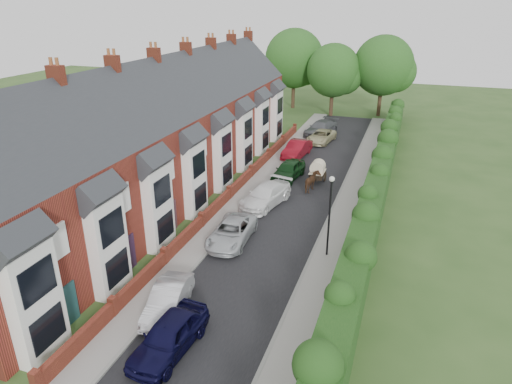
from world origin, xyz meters
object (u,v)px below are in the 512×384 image
Objects in this scene: horse at (312,182)px; horse_cart at (318,170)px; car_navy at (169,336)px; car_silver_a at (168,300)px; lamppost at (330,207)px; car_silver_b at (232,232)px; car_red at (297,149)px; car_beige at (321,136)px; car_green at (288,170)px; car_white at (266,195)px; car_grey at (321,128)px.

horse is 2.07m from horse_cart.
car_navy reaches higher than car_silver_a.
car_silver_b is (-6.10, -0.18, -2.61)m from lamppost.
lamppost reaches higher than horse.
horse_cart is (1.93, 21.86, 0.34)m from car_navy.
car_red is 8.83m from horse.
car_red reaches higher than car_beige.
car_green is 11.68m from car_beige.
car_red is (-0.30, 17.98, 0.11)m from car_silver_b.
horse is (3.02, 9.80, 0.12)m from car_silver_b.
car_white is at bearing 84.39° from car_silver_b.
car_white is 4.60m from horse.
horse_cart is at bearing 70.52° from car_silver_a.
car_beige is (0.66, 17.49, -0.11)m from car_white.
car_beige is (-5.13, 23.40, -2.64)m from lamppost.
car_white is 1.10× the size of car_red.
car_silver_b is 0.89× the size of car_grey.
car_navy is at bearing -116.11° from lamppost.
horse_cart is (3.33, -6.14, 0.34)m from car_red.
car_white is (0.31, 6.09, 0.08)m from car_silver_b.
lamppost is at bearing 40.87° from car_silver_a.
car_navy is at bearing -74.20° from car_white.
horse reaches higher than car_navy.
car_white is 0.96× the size of car_grey.
lamppost is at bearing -57.69° from car_green.
car_silver_b is at bearing -76.48° from car_grey.
car_red is at bearing 97.09° from car_navy.
car_silver_a is at bearing -85.56° from car_green.
car_navy is at bearing -81.66° from car_green.
car_grey is (-0.61, 2.76, 0.15)m from car_beige.
car_grey is at bearing 91.45° from car_red.
car_green is 3.31m from horse.
car_silver_a is 0.77× the size of car_grey.
car_silver_b is (0.30, 7.62, -0.02)m from car_silver_a.
car_navy reaches higher than car_green.
car_white is 1.16× the size of car_green.
car_beige is at bearing 102.37° from lamppost.
car_silver_a is 25.60m from car_red.
lamppost is at bearing 68.11° from car_navy.
car_navy is at bearing -81.17° from car_red.
lamppost is 2.72× the size of horse.
horse reaches higher than car_white.
car_grey is (-5.74, 26.16, -2.50)m from lamppost.
car_green reaches higher than car_beige.
car_silver_a is (-1.40, 2.40, -0.09)m from car_navy.
car_silver_a is at bearing 124.51° from car_navy.
car_navy is 1.09× the size of car_silver_a.
car_white reaches higher than car_silver_b.
horse is (3.33, -8.18, 0.01)m from car_red.
lamppost reaches higher than car_grey.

